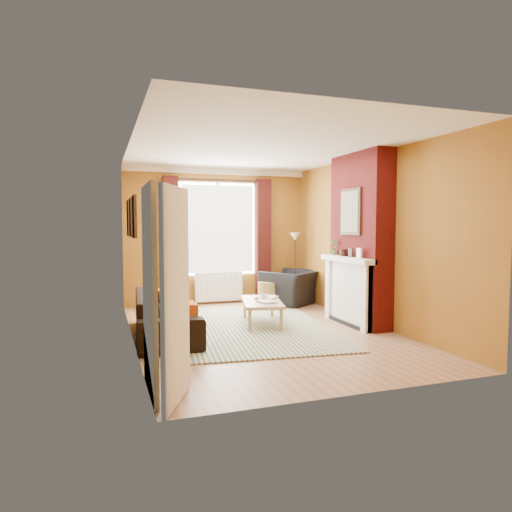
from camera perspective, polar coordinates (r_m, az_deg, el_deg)
name	(u,v)px	position (r m, az deg, el deg)	size (l,w,h in m)	color
ground	(261,332)	(7.11, 0.66, -9.42)	(5.50, 5.50, 0.00)	brown
room_walls	(292,241)	(7.40, 4.53, 1.90)	(3.82, 5.54, 2.83)	#8F5B1B
striped_rug	(245,327)	(7.36, -1.40, -8.88)	(2.92, 3.79, 0.02)	#304586
sofa	(166,314)	(6.91, -11.18, -7.17)	(2.20, 0.86, 0.64)	black
armchair	(291,288)	(9.42, 4.43, -3.95)	(1.08, 0.94, 0.70)	black
coffee_table	(262,303)	(7.51, 0.73, -5.90)	(0.87, 1.32, 0.40)	tan
wicker_stool	(268,294)	(9.17, 1.48, -4.79)	(0.51, 0.51, 0.50)	olive
floor_lamp	(295,248)	(9.59, 4.90, 1.07)	(0.26, 0.26, 1.47)	black
book_a	(260,302)	(7.25, 0.51, -5.79)	(0.23, 0.31, 0.03)	#999999
book_b	(264,297)	(7.78, 0.96, -5.14)	(0.22, 0.29, 0.02)	#999999
mug	(265,297)	(7.49, 1.07, -5.18)	(0.11, 0.11, 0.10)	#999999
tv_remote	(257,298)	(7.66, 0.09, -5.29)	(0.11, 0.15, 0.02)	#27272A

